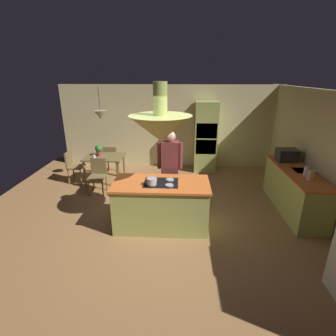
# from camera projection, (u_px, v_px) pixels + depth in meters

# --- Properties ---
(ground) EXTENTS (8.16, 8.16, 0.00)m
(ground) POSITION_uv_depth(u_px,v_px,m) (162.00, 220.00, 5.31)
(ground) COLOR #9E7042
(wall_back) EXTENTS (6.80, 0.10, 2.55)m
(wall_back) POSITION_uv_depth(u_px,v_px,m) (170.00, 127.00, 8.11)
(wall_back) COLOR beige
(wall_back) RESTS_ON ground
(wall_right) EXTENTS (0.10, 7.20, 2.55)m
(wall_right) POSITION_uv_depth(u_px,v_px,m) (326.00, 158.00, 5.09)
(wall_right) COLOR beige
(wall_right) RESTS_ON ground
(kitchen_island) EXTENTS (1.81, 0.90, 0.94)m
(kitchen_island) POSITION_uv_depth(u_px,v_px,m) (161.00, 204.00, 4.96)
(kitchen_island) COLOR #A8B259
(kitchen_island) RESTS_ON ground
(counter_run_right) EXTENTS (0.73, 2.18, 0.92)m
(counter_run_right) POSITION_uv_depth(u_px,v_px,m) (294.00, 190.00, 5.57)
(counter_run_right) COLOR #A8B259
(counter_run_right) RESTS_ON ground
(oven_tower) EXTENTS (0.66, 0.62, 2.10)m
(oven_tower) POSITION_uv_depth(u_px,v_px,m) (205.00, 137.00, 7.75)
(oven_tower) COLOR #A8B259
(oven_tower) RESTS_ON ground
(dining_table) EXTENTS (1.02, 0.81, 0.76)m
(dining_table) POSITION_uv_depth(u_px,v_px,m) (104.00, 160.00, 6.95)
(dining_table) COLOR olive
(dining_table) RESTS_ON ground
(person_at_island) EXTENTS (0.53, 0.23, 1.76)m
(person_at_island) POSITION_uv_depth(u_px,v_px,m) (170.00, 165.00, 5.44)
(person_at_island) COLOR tan
(person_at_island) RESTS_ON ground
(range_hood) EXTENTS (1.10, 1.10, 1.00)m
(range_hood) POSITION_uv_depth(u_px,v_px,m) (160.00, 127.00, 4.44)
(range_hood) COLOR #A8B259
(pendant_light_over_table) EXTENTS (0.32, 0.32, 0.82)m
(pendant_light_over_table) POSITION_uv_depth(u_px,v_px,m) (100.00, 115.00, 6.53)
(pendant_light_over_table) COLOR beige
(chair_facing_island) EXTENTS (0.40, 0.40, 0.87)m
(chair_facing_island) POSITION_uv_depth(u_px,v_px,m) (98.00, 173.00, 6.41)
(chair_facing_island) COLOR olive
(chair_facing_island) RESTS_ON ground
(chair_by_back_wall) EXTENTS (0.40, 0.40, 0.87)m
(chair_by_back_wall) POSITION_uv_depth(u_px,v_px,m) (111.00, 158.00, 7.58)
(chair_by_back_wall) COLOR olive
(chair_by_back_wall) RESTS_ON ground
(chair_at_corner) EXTENTS (0.40, 0.40, 0.87)m
(chair_at_corner) POSITION_uv_depth(u_px,v_px,m) (73.00, 165.00, 7.04)
(chair_at_corner) COLOR olive
(chair_at_corner) RESTS_ON ground
(potted_plant_on_table) EXTENTS (0.20, 0.20, 0.30)m
(potted_plant_on_table) POSITION_uv_depth(u_px,v_px,m) (99.00, 150.00, 6.90)
(potted_plant_on_table) COLOR #99382D
(potted_plant_on_table) RESTS_ON dining_table
(cup_on_table) EXTENTS (0.07, 0.07, 0.09)m
(cup_on_table) POSITION_uv_depth(u_px,v_px,m) (94.00, 157.00, 6.71)
(cup_on_table) COLOR white
(cup_on_table) RESTS_ON dining_table
(canister_flour) EXTENTS (0.13, 0.13, 0.19)m
(canister_flour) POSITION_uv_depth(u_px,v_px,m) (311.00, 175.00, 4.88)
(canister_flour) COLOR #E0B78C
(canister_flour) RESTS_ON counter_run_right
(canister_sugar) EXTENTS (0.10, 0.10, 0.21)m
(canister_sugar) POSITION_uv_depth(u_px,v_px,m) (306.00, 172.00, 5.05)
(canister_sugar) COLOR silver
(canister_sugar) RESTS_ON counter_run_right
(microwave_on_counter) EXTENTS (0.46, 0.36, 0.28)m
(microwave_on_counter) POSITION_uv_depth(u_px,v_px,m) (287.00, 155.00, 5.97)
(microwave_on_counter) COLOR #232326
(microwave_on_counter) RESTS_ON counter_run_right
(cooking_pot_on_cooktop) EXTENTS (0.18, 0.18, 0.12)m
(cooking_pot_on_cooktop) POSITION_uv_depth(u_px,v_px,m) (152.00, 181.00, 4.66)
(cooking_pot_on_cooktop) COLOR #B2B2B7
(cooking_pot_on_cooktop) RESTS_ON kitchen_island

